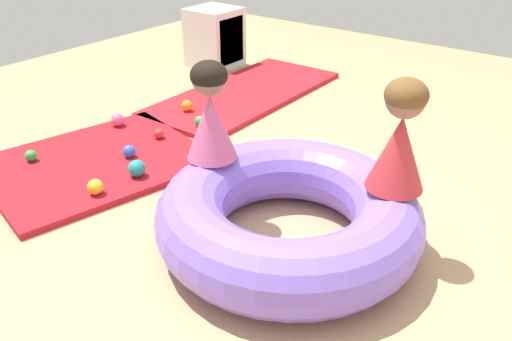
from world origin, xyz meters
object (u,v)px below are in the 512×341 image
object	(u,v)px
child_in_pink	(210,112)
play_ball_red	(159,134)
inflatable_cushion	(288,215)
play_ball_green	(200,121)
play_ball_teal	(137,168)
play_ball_pink	(118,120)
play_ball_orange	(187,106)
storage_cube	(217,38)
play_ball_green_second	(31,156)
child_in_red	(400,137)
play_ball_yellow	(95,187)
play_ball_blue	(129,151)

from	to	relation	value
child_in_pink	play_ball_red	distance (m)	1.11
inflatable_cushion	play_ball_green	bearing A→B (deg)	59.74
inflatable_cushion	child_in_pink	distance (m)	0.65
play_ball_teal	play_ball_pink	bearing A→B (deg)	58.34
play_ball_green	play_ball_pink	world-z (taller)	play_ball_pink
play_ball_teal	play_ball_green	bearing A→B (deg)	14.60
play_ball_orange	storage_cube	world-z (taller)	storage_cube
inflatable_cushion	play_ball_green_second	xyz separation A→B (m)	(-0.31, 1.77, -0.09)
child_in_red	play_ball_green	distance (m)	1.82
play_ball_orange	play_ball_yellow	size ratio (longest dim) A/B	0.96
child_in_red	play_ball_yellow	size ratio (longest dim) A/B	5.81
child_in_red	play_ball_blue	size ratio (longest dim) A/B	6.48
inflatable_cushion	play_ball_yellow	size ratio (longest dim) A/B	14.24
play_ball_blue	play_ball_yellow	xyz separation A→B (m)	(-0.42, -0.20, 0.00)
play_ball_blue	play_ball_teal	distance (m)	0.27
child_in_pink	play_ball_yellow	bearing A→B (deg)	67.20
child_in_red	play_ball_green_second	world-z (taller)	child_in_red
play_ball_blue	child_in_pink	bearing A→B (deg)	-97.29
play_ball_green	play_ball_red	xyz separation A→B (m)	(-0.32, 0.09, -0.00)
play_ball_green	play_ball_teal	bearing A→B (deg)	-165.40
play_ball_blue	play_ball_teal	bearing A→B (deg)	-120.98
play_ball_orange	play_ball_yellow	xyz separation A→B (m)	(-1.22, -0.46, 0.00)
inflatable_cushion	play_ball_blue	size ratio (longest dim) A/B	15.88
child_in_pink	play_ball_teal	bearing A→B (deg)	43.31
play_ball_yellow	play_ball_green_second	world-z (taller)	play_ball_yellow
play_ball_red	play_ball_orange	bearing A→B (deg)	21.85
play_ball_green	play_ball_red	size ratio (longest dim) A/B	1.12
child_in_red	storage_cube	distance (m)	3.17
child_in_red	play_ball_green	bearing A→B (deg)	159.80
play_ball_teal	storage_cube	world-z (taller)	storage_cube
child_in_red	storage_cube	bearing A→B (deg)	141.58
play_ball_teal	play_ball_yellow	xyz separation A→B (m)	(-0.28, 0.03, -0.01)
play_ball_green	play_ball_blue	xyz separation A→B (m)	(-0.64, 0.03, 0.00)
child_in_pink	play_ball_pink	xyz separation A→B (m)	(0.39, 1.28, -0.51)
storage_cube	play_ball_green_second	bearing A→B (deg)	-168.89
play_ball_teal	play_ball_orange	xyz separation A→B (m)	(0.94, 0.49, -0.01)
play_ball_green	play_ball_blue	world-z (taller)	play_ball_blue
play_ball_blue	play_ball_yellow	world-z (taller)	play_ball_yellow
play_ball_green	play_ball_teal	world-z (taller)	play_ball_teal
play_ball_red	play_ball_teal	bearing A→B (deg)	-147.34
inflatable_cushion	child_in_red	size ratio (longest dim) A/B	2.45
play_ball_pink	play_ball_green_second	bearing A→B (deg)	179.93
play_ball_pink	inflatable_cushion	bearing A→B (deg)	-102.58
play_ball_blue	inflatable_cushion	bearing A→B (deg)	-94.77
play_ball_blue	play_ball_orange	size ratio (longest dim) A/B	0.93
play_ball_red	storage_cube	xyz separation A→B (m)	(1.61, 0.86, 0.20)
play_ball_green_second	play_ball_red	bearing A→B (deg)	-28.49
play_ball_green_second	child_in_pink	bearing A→B (deg)	-76.35
inflatable_cushion	play_ball_blue	distance (m)	1.32
child_in_red	play_ball_teal	size ratio (longest dim) A/B	5.08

